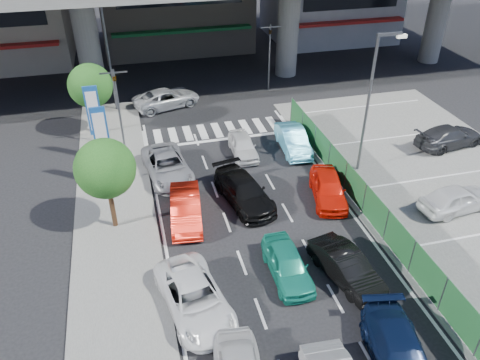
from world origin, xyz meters
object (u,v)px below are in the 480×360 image
object	(u,v)px
wagon_silver_front_left	(167,166)
traffic_cone	(338,170)
kei_truck_front_right	(293,140)
taxi_orange_left	(186,209)
crossing_wagon_silver	(167,98)
street_lamp_right	(372,93)
signboard_far	(94,113)
sedan_white_front_mid	(243,146)
street_lamp_left	(110,46)
taxi_teal_mid	(287,264)
tree_far	(90,86)
taxi_orange_right	(328,188)
signboard_near	(101,136)
sedan_white_mid_left	(195,298)
parked_sedan_white	(457,199)
parked_sedan_dgrey	(449,136)
traffic_light_right	(270,41)
sedan_black_mid	(244,191)
traffic_light_left	(116,90)
minivan_navy_back	(400,357)
hatch_black_mid_right	(346,267)
tree_near	(105,169)

from	to	relation	value
wagon_silver_front_left	traffic_cone	xyz separation A→B (m)	(9.52, -2.35, -0.28)
kei_truck_front_right	traffic_cone	world-z (taller)	kei_truck_front_right
taxi_orange_left	crossing_wagon_silver	size ratio (longest dim) A/B	0.85
street_lamp_right	signboard_far	world-z (taller)	street_lamp_right
signboard_far	wagon_silver_front_left	bearing A→B (deg)	-38.97
sedan_white_front_mid	street_lamp_left	bearing A→B (deg)	132.44
taxi_teal_mid	crossing_wagon_silver	xyz separation A→B (m)	(-2.92, 18.93, 0.04)
tree_far	taxi_orange_right	world-z (taller)	tree_far
street_lamp_left	signboard_near	size ratio (longest dim) A/B	1.70
tree_far	sedan_white_mid_left	xyz separation A→B (m)	(3.73, -16.65, -2.72)
signboard_near	parked_sedan_white	bearing A→B (deg)	-21.88
kei_truck_front_right	parked_sedan_dgrey	xyz separation A→B (m)	(9.72, -2.03, 0.04)
crossing_wagon_silver	traffic_cone	bearing A→B (deg)	-162.01
taxi_orange_left	parked_sedan_dgrey	world-z (taller)	parked_sedan_dgrey
traffic_light_right	taxi_orange_right	world-z (taller)	traffic_light_right
wagon_silver_front_left	taxi_orange_right	bearing A→B (deg)	-35.56
traffic_light_right	tree_far	bearing A→B (deg)	-161.31
sedan_black_mid	taxi_orange_left	bearing A→B (deg)	-178.15
tree_far	taxi_orange_left	xyz separation A→B (m)	(4.28, -10.78, -2.70)
signboard_far	sedan_white_mid_left	distance (m)	13.82
traffic_light_left	minivan_navy_back	size ratio (longest dim) A/B	1.12
sedan_white_mid_left	hatch_black_mid_right	xyz separation A→B (m)	(6.54, 0.13, -0.01)
hatch_black_mid_right	parked_sedan_dgrey	bearing A→B (deg)	25.64
signboard_near	parked_sedan_dgrey	distance (m)	21.14
hatch_black_mid_right	traffic_cone	world-z (taller)	hatch_black_mid_right
hatch_black_mid_right	kei_truck_front_right	distance (m)	11.31
street_lamp_left	hatch_black_mid_right	world-z (taller)	street_lamp_left
signboard_far	crossing_wagon_silver	world-z (taller)	signboard_far
taxi_orange_left	kei_truck_front_right	xyz separation A→B (m)	(7.60, 5.45, 0.00)
traffic_light_right	tree_near	xyz separation A→B (m)	(-12.50, -15.00, -0.55)
street_lamp_right	tree_far	world-z (taller)	street_lamp_right
sedan_white_front_mid	traffic_cone	world-z (taller)	sedan_white_front_mid
minivan_navy_back	wagon_silver_front_left	xyz separation A→B (m)	(-6.28, 14.58, 0.01)
parked_sedan_dgrey	sedan_white_mid_left	bearing A→B (deg)	108.28
minivan_navy_back	taxi_orange_left	distance (m)	11.85
minivan_navy_back	taxi_orange_right	size ratio (longest dim) A/B	1.15
taxi_teal_mid	taxi_orange_right	distance (m)	6.30
taxi_orange_right	street_lamp_right	bearing A→B (deg)	50.44
tree_far	minivan_navy_back	distance (m)	23.55
signboard_near	minivan_navy_back	size ratio (longest dim) A/B	1.01
signboard_near	taxi_teal_mid	xyz separation A→B (m)	(7.30, -9.23, -2.42)
street_lamp_left	taxi_teal_mid	bearing A→B (deg)	-71.52
traffic_light_left	sedan_white_front_mid	bearing A→B (deg)	-20.21
hatch_black_mid_right	taxi_orange_right	xyz separation A→B (m)	(1.61, 5.67, 0.03)
kei_truck_front_right	signboard_near	bearing A→B (deg)	-170.16
traffic_light_left	sedan_white_mid_left	size ratio (longest dim) A/B	1.09
tree_far	hatch_black_mid_right	size ratio (longest dim) A/B	1.21
parked_sedan_dgrey	street_lamp_left	bearing A→B (deg)	52.45
street_lamp_right	hatch_black_mid_right	xyz separation A→B (m)	(-4.71, -8.02, -4.11)
street_lamp_right	minivan_navy_back	distance (m)	14.07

